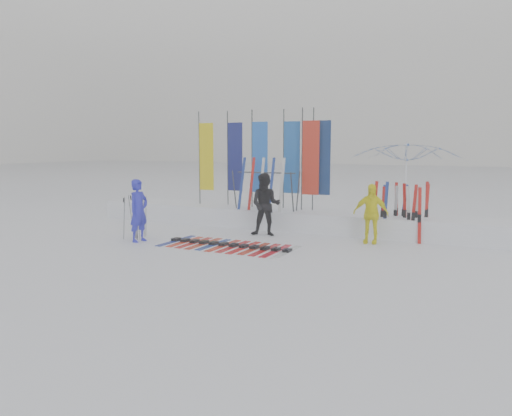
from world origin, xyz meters
The scene contains 11 objects.
ground centered at (0.00, 0.00, 0.00)m, with size 120.00×120.00×0.00m, color white.
snow_bank centered at (0.00, 4.60, 0.30)m, with size 14.00×1.60×0.60m, color white.
person_blue centered at (-2.93, 0.66, 0.86)m, with size 0.63×0.41×1.72m, color #2124C6.
person_black centered at (-0.20, 3.04, 0.91)m, with size 0.89×0.69×1.83m, color black.
person_yellow centered at (2.83, 3.26, 0.81)m, with size 0.95×0.39×1.62m, color #FEF910.
tent_canopy centered at (3.41, 4.86, 1.42)m, with size 3.09×3.15×2.83m, color white.
ski_row centered at (-0.39, 1.17, 0.04)m, with size 3.51×1.70×0.07m.
pole_cluster centered at (-3.32, 1.04, 0.60)m, with size 0.56×0.84×1.25m.
feather_flags centered at (-0.92, 4.78, 2.24)m, with size 4.73×0.25×3.20m.
ski_rack centered at (-0.74, 4.20, 1.38)m, with size 2.04×0.80×1.23m.
upright_skis centered at (3.48, 4.33, 0.78)m, with size 1.43×1.00×1.64m.
Camera 1 is at (5.96, -10.05, 2.63)m, focal length 35.00 mm.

